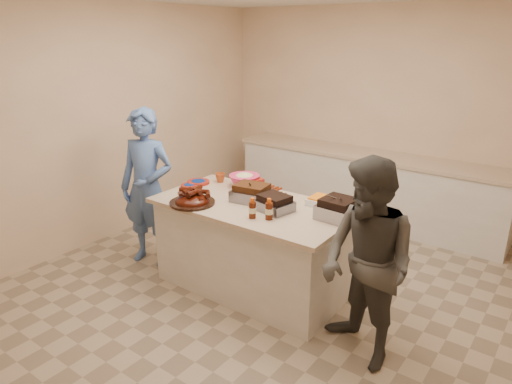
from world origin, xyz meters
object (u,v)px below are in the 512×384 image
Objects in this scene: coleslaw_bowl at (244,187)px; plastic_cup at (220,182)px; bbq_bottle_a at (252,218)px; island at (253,286)px; bbq_bottle_b at (269,219)px; guest_gray at (359,355)px; rib_platter at (192,204)px; roasting_pan at (338,218)px; guest_blue at (153,259)px; mustard_bottle at (258,195)px.

coleslaw_bowl reaches higher than plastic_cup.
coleslaw_bowl reaches higher than bbq_bottle_a.
island is at bearing -25.17° from plastic_cup.
bbq_bottle_b reaches higher than guest_gray.
rib_platter is 1.92m from guest_gray.
guest_blue is (-2.00, -0.35, -0.86)m from roasting_pan.
guest_blue is at bearing 170.81° from rib_platter.
rib_platter is 4.01× the size of plastic_cup.
bbq_bottle_a reaches higher than roasting_pan.
rib_platter is at bearing -144.38° from island.
coleslaw_bowl is 1.33m from guest_blue.
island is at bearing 126.50° from bbq_bottle_a.
bbq_bottle_a reaches higher than rib_platter.
guest_blue is at bearing -137.07° from plastic_cup.
guest_blue is at bearing -155.32° from guest_gray.
bbq_bottle_a is (0.20, -0.27, 0.86)m from island.
rib_platter is 1.36× the size of roasting_pan.
mustard_bottle is (-0.89, 0.08, 0.00)m from roasting_pan.
guest_blue is at bearing -158.68° from mustard_bottle.
roasting_pan is at bearing -7.28° from guest_blue.
island is 14.70× the size of mustard_bottle.
mustard_bottle is at bearing -8.31° from plastic_cup.
coleslaw_bowl is at bearing 156.76° from mustard_bottle.
roasting_pan is at bearing 20.99° from rib_platter.
rib_platter is 0.67m from coleslaw_bowl.
coleslaw_bowl reaches higher than guest_blue.
plastic_cup is at bearing 152.14° from bbq_bottle_b.
mustard_bottle is (-0.10, 0.23, 0.86)m from island.
bbq_bottle_b is at bearing -27.86° from plastic_cup.
island is 1.30m from guest_gray.
guest_gray is at bearing -18.12° from plastic_cup.
bbq_bottle_b is 0.11× the size of guest_blue.
guest_gray is (1.63, -0.66, -0.86)m from coleslaw_bowl.
rib_platter is 0.65m from bbq_bottle_a.
island is 4.36× the size of rib_platter.
coleslaw_bowl is (0.09, 0.67, 0.00)m from rib_platter.
plastic_cup is (-0.30, -0.03, 0.00)m from coleslaw_bowl.
bbq_bottle_a is 0.59m from mustard_bottle.
rib_platter is at bearing -97.26° from coleslaw_bowl.
rib_platter is 2.27× the size of bbq_bottle_b.
mustard_bottle reaches higher than island.
roasting_pan is 1.09m from guest_gray.
bbq_bottle_b is at bearing 24.59° from bbq_bottle_a.
rib_platter reaches higher than plastic_cup.
mustard_bottle is at bearing 4.12° from guest_blue.
roasting_pan is 0.58m from bbq_bottle_b.
island is 10.22× the size of bbq_bottle_a.
island is 1.00m from coleslaw_bowl.
roasting_pan is 1.66× the size of bbq_bottle_b.
guest_blue is at bearing -167.09° from roasting_pan.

